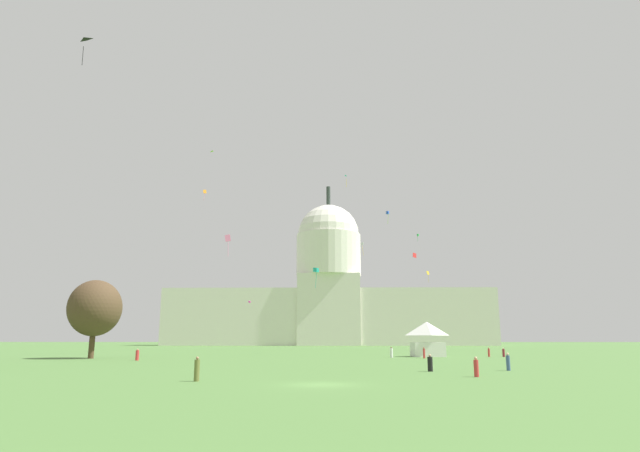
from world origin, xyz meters
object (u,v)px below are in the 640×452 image
kite_green_high (418,235)px  kite_magenta_low (250,302)px  person_olive_back_right (197,370)px  person_red_mid_left (489,352)px  person_white_near_tent (391,353)px  kite_lime_high (213,153)px  person_black_front_right (430,364)px  kite_red_mid (415,255)px  event_tent (427,339)px  person_red_mid_center (476,368)px  kite_orange_high (205,192)px  kite_blue_high (388,213)px  kite_pink_mid (228,240)px  kite_cyan_high (347,178)px  person_maroon_front_center (504,353)px  kite_turquoise_low (316,270)px  capitol_building (329,296)px  person_red_near_tree_east (424,353)px  kite_black_high (83,41)px  person_denim_back_center (508,362)px  tree_west_near (95,308)px  person_red_mid_right (137,355)px  kite_white_mid (362,245)px

kite_green_high → kite_magenta_low: size_ratio=3.36×
person_olive_back_right → person_red_mid_left: 63.69m
person_white_near_tent → kite_lime_high: size_ratio=1.26×
person_black_front_right → kite_red_mid: 68.69m
event_tent → kite_magenta_low: 129.49m
event_tent → person_red_mid_center: size_ratio=3.64×
event_tent → person_red_mid_center: bearing=-99.1°
person_olive_back_right → kite_orange_high: size_ratio=0.62×
person_black_front_right → kite_orange_high: kite_orange_high is taller
person_red_mid_left → kite_blue_high: size_ratio=0.44×
person_red_mid_center → person_olive_back_right: bearing=-135.5°
person_black_front_right → kite_pink_mid: bearing=-119.6°
person_red_mid_left → kite_cyan_high: bearing=176.0°
person_maroon_front_center → kite_turquoise_low: bearing=-25.7°
person_red_mid_center → kite_blue_high: bearing=119.3°
capitol_building → person_red_near_tree_east: capitol_building is taller
person_white_near_tent → person_red_mid_left: (16.64, 4.31, -0.06)m
person_olive_back_right → kite_green_high: (43.90, 168.14, 41.71)m
kite_magenta_low → person_black_front_right: bearing=46.1°
person_white_near_tent → kite_green_high: (24.65, 119.83, 41.74)m
kite_black_high → kite_cyan_high: bearing=81.9°
person_red_mid_center → kite_green_high: kite_green_high is taller
person_olive_back_right → kite_pink_mid: (-8.81, 55.02, 19.54)m
person_red_near_tree_east → person_red_mid_left: bearing=57.8°
kite_magenta_low → kite_orange_high: bearing=32.2°
event_tent → person_denim_back_center: bearing=-92.6°
kite_black_high → kite_orange_high: bearing=108.8°
tree_west_near → kite_orange_high: size_ratio=4.29×
person_red_mid_center → person_olive_back_right: (-21.24, -4.86, 0.07)m
person_olive_back_right → kite_magenta_low: (-22.20, 172.13, 16.15)m
person_denim_back_center → kite_green_high: size_ratio=0.54×
person_denim_back_center → person_black_front_right: (-7.69, -1.51, -0.08)m
kite_black_high → person_red_mid_right: bearing=84.3°
person_maroon_front_center → kite_white_mid: kite_white_mid is taller
person_red_mid_right → kite_magenta_low: kite_magenta_low is taller
event_tent → kite_cyan_high: size_ratio=2.08×
person_white_near_tent → kite_green_high: bearing=-43.6°
event_tent → person_black_front_right: size_ratio=3.68×
capitol_building → tree_west_near: capitol_building is taller
kite_magenta_low → person_denim_back_center: bearing=48.8°
kite_magenta_low → kite_pink_mid: bearing=38.2°
kite_pink_mid → kite_black_high: kite_black_high is taller
person_maroon_front_center → kite_red_mid: size_ratio=1.31×
person_denim_back_center → person_maroon_front_center: (11.55, 38.40, -0.11)m
person_maroon_front_center → person_red_mid_right: bearing=22.6°
person_red_mid_left → kite_magenta_low: bearing=173.6°
capitol_building → kite_turquoise_low: capitol_building is taller
kite_pink_mid → kite_magenta_low: size_ratio=4.45×
person_red_mid_center → person_black_front_right: bearing=140.1°
tree_west_near → person_black_front_right: tree_west_near is taller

